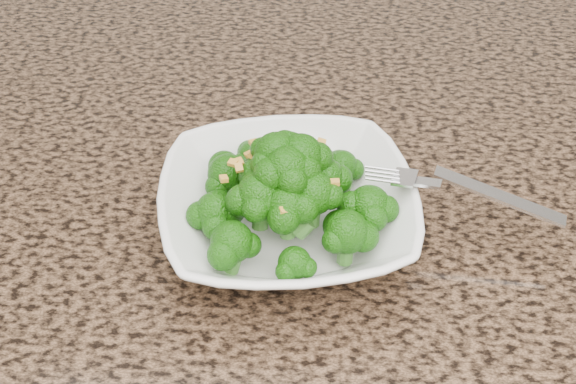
# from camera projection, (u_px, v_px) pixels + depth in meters

# --- Properties ---
(granite_counter) EXTENTS (1.64, 1.04, 0.03)m
(granite_counter) POSITION_uv_depth(u_px,v_px,m) (240.00, 189.00, 0.72)
(granite_counter) COLOR brown
(granite_counter) RESTS_ON cabinet
(bowl) EXTENTS (0.26, 0.26, 0.05)m
(bowl) POSITION_uv_depth(u_px,v_px,m) (288.00, 211.00, 0.64)
(bowl) COLOR white
(bowl) RESTS_ON granite_counter
(broccoli_pile) EXTENTS (0.20, 0.20, 0.07)m
(broccoli_pile) POSITION_uv_depth(u_px,v_px,m) (288.00, 158.00, 0.60)
(broccoli_pile) COLOR #1B620B
(broccoli_pile) RESTS_ON bowl
(garlic_topping) EXTENTS (0.12, 0.12, 0.01)m
(garlic_topping) POSITION_uv_depth(u_px,v_px,m) (288.00, 122.00, 0.57)
(garlic_topping) COLOR gold
(garlic_topping) RESTS_ON broccoli_pile
(fork) EXTENTS (0.19, 0.08, 0.01)m
(fork) POSITION_uv_depth(u_px,v_px,m) (432.00, 183.00, 0.61)
(fork) COLOR silver
(fork) RESTS_ON bowl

